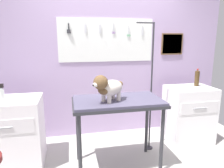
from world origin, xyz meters
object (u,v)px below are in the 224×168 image
Objects in this scene: dog at (108,87)px; cabinet_right at (188,114)px; grooming_table at (118,106)px; grooming_arm at (151,93)px; counter_left at (10,133)px; soda_bottle at (197,78)px.

dog is 0.49× the size of cabinet_right.
dog is (-0.14, -0.08, 0.27)m from grooming_table.
dog is (-0.69, -0.41, 0.21)m from grooming_arm.
counter_left is (-1.33, 0.31, -0.36)m from grooming_table.
counter_left reaches higher than cabinet_right.
dog is 1.56× the size of soda_bottle.
grooming_arm is 4.26× the size of dog.
soda_bottle is (0.14, 0.07, 0.56)m from cabinet_right.
grooming_arm is 0.88m from soda_bottle.
soda_bottle is (1.40, 0.51, 0.20)m from grooming_table.
cabinet_right is (1.26, 0.44, -0.36)m from grooming_table.
dog is at bearing -149.44° from grooming_arm.
soda_bottle is (1.54, 0.60, -0.06)m from dog.
grooming_table is 1.41m from counter_left.
grooming_table is 1.24× the size of counter_left.
grooming_arm is 0.83m from dog.
grooming_table is 1.38m from cabinet_right.
dog reaches higher than soda_bottle.
grooming_table is 1.50m from soda_bottle.
cabinet_right is 3.20× the size of soda_bottle.
dog is 1.41m from counter_left.
grooming_table is 1.24× the size of cabinet_right.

